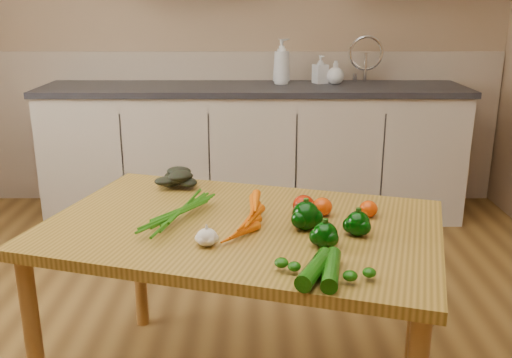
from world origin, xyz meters
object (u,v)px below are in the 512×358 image
Objects in this scene: tomato_a at (304,205)px; soap_bottle_c at (335,72)px; pepper_c at (325,235)px; zucchini_a at (331,269)px; table at (242,244)px; pepper_b at (358,224)px; pepper_a at (306,216)px; garlic_bulb at (207,237)px; carrot_bunch at (228,215)px; leafy_greens at (181,177)px; soap_bottle_b at (320,69)px; tomato_c at (369,209)px; soap_bottle_a at (282,62)px; zucchini_b at (315,269)px; tomato_b at (322,207)px.

soap_bottle_c is at bearing 79.55° from tomato_a.
pepper_c reaches higher than zucchini_a.
table is 0.41m from pepper_b.
table is at bearing 165.42° from pepper_a.
garlic_bulb is at bearing 178.35° from pepper_c.
soap_bottle_c reaches higher than pepper_c.
carrot_bunch is at bearing -159.89° from tomato_a.
pepper_a is (0.26, -0.04, 0.01)m from carrot_bunch.
leafy_greens is 2.44× the size of tomato_a.
table is 16.02× the size of pepper_a.
soap_bottle_b is at bearing 93.21° from table.
tomato_c is (0.18, 0.26, -0.01)m from pepper_c.
leafy_greens is at bearing 139.88° from soap_bottle_a.
pepper_b is (0.38, -0.11, 0.12)m from table.
leafy_greens is at bearing 136.60° from pepper_a.
zucchini_a is (0.03, -2.51, -0.32)m from soap_bottle_a.
soap_bottle_c is 2.56m from zucchini_a.
soap_bottle_c reaches higher than zucchini_b.
pepper_c reaches higher than tomato_b.
carrot_bunch is at bearing 148.15° from soap_bottle_a.
pepper_a is 1.48× the size of tomato_c.
soap_bottle_a reaches higher than tomato_b.
zucchini_a is at bearing -112.21° from tomato_c.
zucchini_a is at bearing -94.79° from soap_bottle_c.
tomato_c is at bearing 54.81° from pepper_c.
tomato_b is (0.28, 0.07, 0.11)m from table.
carrot_bunch is at bearing 123.51° from zucchini_b.
tomato_c is (0.23, 0.12, -0.02)m from pepper_a.
tomato_c is 0.52m from zucchini_b.
pepper_c is 0.32m from tomato_c.
table is at bearing -172.39° from tomato_c.
pepper_a is 1.21× the size of tomato_a.
soap_bottle_b is 0.11m from soap_bottle_c.
tomato_b is 0.16m from tomato_c.
soap_bottle_b is 2.36m from pepper_c.
pepper_b is (-0.22, -2.23, -0.23)m from soap_bottle_c.
soap_bottle_c is at bearing 89.46° from carrot_bunch.
soap_bottle_b is 2.68× the size of tomato_b.
pepper_c reaches higher than garlic_bulb.
pepper_b is at bearing -17.62° from pepper_a.
soap_bottle_b is 2.09m from tomato_a.
tomato_c is at bearing 23.81° from table.
garlic_bulb is 0.83× the size of pepper_c.
pepper_b reaches higher than tomato_c.
soap_bottle_a reaches higher than soap_bottle_b.
leafy_greens is at bearing -113.27° from soap_bottle_c.
table is at bearing 61.80° from garlic_bulb.
pepper_b is (0.16, -2.21, -0.30)m from soap_bottle_a.
pepper_a is 1.18× the size of pepper_b.
soap_bottle_b reaches higher than pepper_c.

